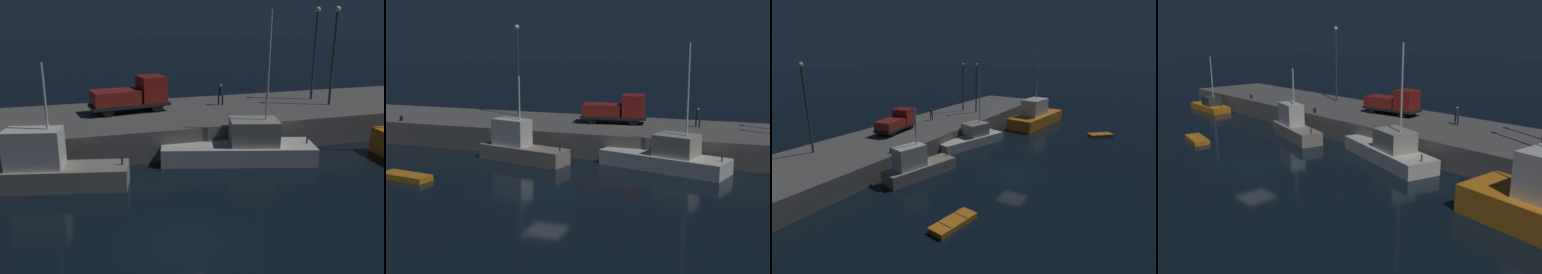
# 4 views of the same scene
# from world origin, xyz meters

# --- Properties ---
(ground_plane) EXTENTS (320.00, 320.00, 0.00)m
(ground_plane) POSITION_xyz_m (0.00, 0.00, 0.00)
(ground_plane) COLOR black
(pier_quay) EXTENTS (65.08, 10.10, 2.05)m
(pier_quay) POSITION_xyz_m (0.00, 14.82, 1.02)
(pier_quay) COLOR #5B5956
(pier_quay) RESTS_ON ground
(fishing_trawler_red) EXTENTS (10.05, 5.33, 9.33)m
(fishing_trawler_red) POSITION_xyz_m (6.19, 8.59, 0.93)
(fishing_trawler_red) COLOR silver
(fishing_trawler_red) RESTS_ON ground
(fishing_boat_orange) EXTENTS (7.71, 3.64, 6.73)m
(fishing_boat_orange) POSITION_xyz_m (-5.34, 7.64, 1.17)
(fishing_boat_orange) COLOR gray
(fishing_boat_orange) RESTS_ON ground
(dinghy_orange_near) EXTENTS (3.88, 1.87, 0.44)m
(dinghy_orange_near) POSITION_xyz_m (-10.42, -0.05, 0.20)
(dinghy_orange_near) COLOR orange
(dinghy_orange_near) RESTS_ON ground
(lamp_post_west) EXTENTS (0.44, 0.44, 8.70)m
(lamp_post_west) POSITION_xyz_m (-9.82, 17.10, 7.08)
(lamp_post_west) COLOR #38383D
(lamp_post_west) RESTS_ON pier_quay
(utility_truck) EXTENTS (6.03, 2.95, 2.58)m
(utility_truck) POSITION_xyz_m (0.48, 15.71, 3.28)
(utility_truck) COLOR black
(utility_truck) RESTS_ON pier_quay
(dockworker) EXTENTS (0.44, 0.36, 1.67)m
(dockworker) POSITION_xyz_m (7.53, 15.98, 3.00)
(dockworker) COLOR black
(dockworker) RESTS_ON pier_quay
(bollard_west) EXTENTS (0.28, 0.28, 0.47)m
(bollard_west) POSITION_xyz_m (-5.74, 10.53, 2.28)
(bollard_west) COLOR black
(bollard_west) RESTS_ON pier_quay
(bollard_central) EXTENTS (0.28, 0.28, 0.47)m
(bollard_central) POSITION_xyz_m (-18.63, 10.62, 2.28)
(bollard_central) COLOR black
(bollard_central) RESTS_ON pier_quay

